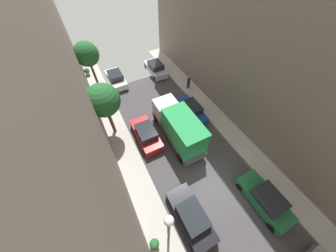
% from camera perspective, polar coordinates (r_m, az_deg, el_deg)
% --- Properties ---
extents(ground, '(32.00, 32.00, 0.00)m').
position_cam_1_polar(ground, '(14.92, 14.35, -19.40)').
color(ground, '#423F42').
extents(sidewalk_left, '(2.00, 44.00, 0.15)m').
position_cam_1_polar(sidewalk_left, '(13.90, -4.46, -28.88)').
color(sidewalk_left, '#B7B2A8').
rests_on(sidewalk_left, ground).
extents(sidewalk_right, '(2.00, 44.00, 0.15)m').
position_cam_1_polar(sidewalk_right, '(17.27, 27.81, -10.37)').
color(sidewalk_right, '#B7B2A8').
rests_on(sidewalk_right, ground).
extents(parked_car_left_2, '(1.78, 4.20, 1.57)m').
position_cam_1_polar(parked_car_left_2, '(13.35, 7.72, -27.77)').
color(parked_car_left_2, black).
rests_on(parked_car_left_2, ground).
extents(parked_car_left_3, '(1.78, 4.20, 1.57)m').
position_cam_1_polar(parked_car_left_3, '(16.22, -7.27, -2.72)').
color(parked_car_left_3, red).
rests_on(parked_car_left_3, ground).
extents(parked_car_left_4, '(1.78, 4.20, 1.57)m').
position_cam_1_polar(parked_car_left_4, '(23.28, -17.01, 14.96)').
color(parked_car_left_4, white).
rests_on(parked_car_left_4, ground).
extents(parked_car_right_1, '(1.78, 4.20, 1.57)m').
position_cam_1_polar(parked_car_right_1, '(15.26, 29.76, -20.52)').
color(parked_car_right_1, '#1E6638').
rests_on(parked_car_right_1, ground).
extents(parked_car_right_2, '(1.78, 4.20, 1.57)m').
position_cam_1_polar(parked_car_right_2, '(18.28, 7.55, 5.31)').
color(parked_car_right_2, '#194799').
rests_on(parked_car_right_2, ground).
extents(parked_car_right_3, '(1.78, 4.20, 1.57)m').
position_cam_1_polar(parked_car_right_3, '(24.27, -4.17, 18.70)').
color(parked_car_right_3, silver).
rests_on(parked_car_right_3, ground).
extents(delivery_truck, '(2.26, 6.60, 3.38)m').
position_cam_1_polar(delivery_truck, '(15.30, 3.63, -0.25)').
color(delivery_truck, '#4C4C51').
rests_on(delivery_truck, ground).
extents(pedestrian, '(0.40, 0.36, 1.72)m').
position_cam_1_polar(pedestrian, '(21.36, 6.92, 14.51)').
color(pedestrian, '#2D334C').
rests_on(pedestrian, sidewalk_right).
extents(street_tree_0, '(2.69, 2.69, 5.25)m').
position_cam_1_polar(street_tree_0, '(22.32, -25.59, 20.83)').
color(street_tree_0, brown).
rests_on(street_tree_0, sidewalk_left).
extents(street_tree_2, '(2.83, 2.83, 5.53)m').
position_cam_1_polar(street_tree_2, '(14.96, -20.93, 7.93)').
color(street_tree_2, brown).
rests_on(street_tree_2, sidewalk_left).
extents(potted_plant_0, '(0.74, 0.74, 0.97)m').
position_cam_1_polar(potted_plant_0, '(26.02, -25.48, 16.21)').
color(potted_plant_0, '#B2A899').
rests_on(potted_plant_0, sidewalk_left).
extents(potted_plant_1, '(0.62, 0.62, 0.90)m').
position_cam_1_polar(potted_plant_1, '(13.16, -4.57, -34.71)').
color(potted_plant_1, brown).
rests_on(potted_plant_1, sidewalk_left).
extents(potted_plant_2, '(0.43, 0.43, 0.84)m').
position_cam_1_polar(potted_plant_2, '(21.99, -23.04, 10.03)').
color(potted_plant_2, brown).
rests_on(potted_plant_2, sidewalk_left).
extents(lamp_post, '(0.44, 0.44, 5.99)m').
position_cam_1_polar(lamp_post, '(9.79, 0.25, -30.90)').
color(lamp_post, '#333338').
rests_on(lamp_post, sidewalk_left).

